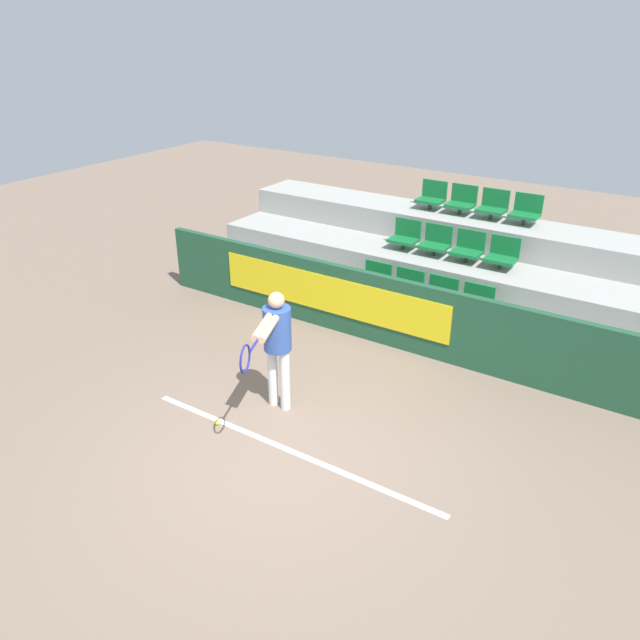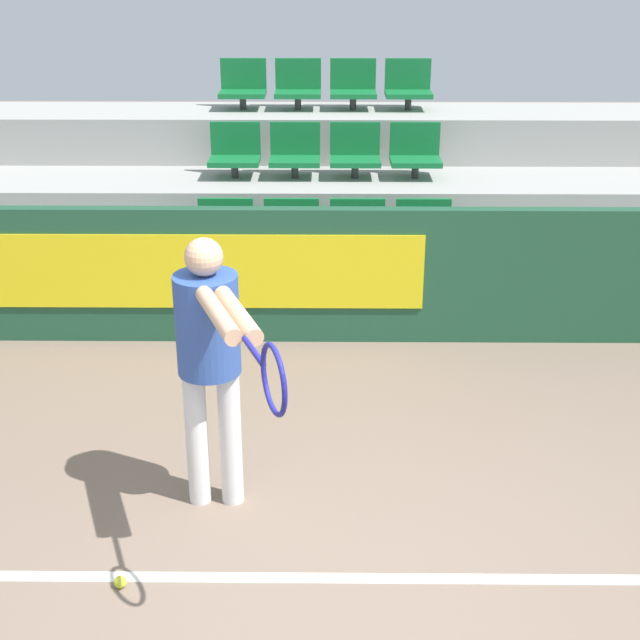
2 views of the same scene
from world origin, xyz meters
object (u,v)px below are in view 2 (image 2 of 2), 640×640
object	(u,v)px
stadium_chair_4	(235,153)
stadium_chair_11	(408,87)
stadium_chair_7	(415,153)
stadium_chair_9	(298,86)
stadium_chair_5	(295,153)
stadium_chair_10	(353,87)
stadium_chair_8	(243,86)
stadium_chair_1	(291,232)
tennis_player	(211,348)
tennis_ball	(120,582)
stadium_chair_2	(357,232)
stadium_chair_0	(225,232)
stadium_chair_3	(424,233)
stadium_chair_6	(355,153)

from	to	relation	value
stadium_chair_4	stadium_chair_11	bearing A→B (deg)	31.19
stadium_chair_7	stadium_chair_4	bearing A→B (deg)	180.00
stadium_chair_4	stadium_chair_9	xyz separation A→B (m)	(0.59, 1.07, 0.47)
stadium_chair_7	stadium_chair_9	bearing A→B (deg)	137.76
stadium_chair_7	stadium_chair_5	bearing A→B (deg)	180.00
stadium_chair_10	stadium_chair_8	bearing A→B (deg)	180.00
stadium_chair_1	stadium_chair_7	distance (m)	1.66
stadium_chair_11	tennis_player	distance (m)	5.51
tennis_ball	stadium_chair_4	bearing A→B (deg)	88.14
stadium_chair_2	stadium_chair_5	size ratio (longest dim) A/B	1.00
stadium_chair_8	stadium_chair_2	bearing A→B (deg)	-61.16
stadium_chair_10	stadium_chair_0	bearing A→B (deg)	-118.84
stadium_chair_0	stadium_chair_2	world-z (taller)	same
stadium_chair_2	tennis_ball	size ratio (longest dim) A/B	7.77
stadium_chair_3	stadium_chair_9	distance (m)	2.61
tennis_player	stadium_chair_10	bearing A→B (deg)	59.46
tennis_player	stadium_chair_8	bearing A→B (deg)	72.14
stadium_chair_7	stadium_chair_2	bearing A→B (deg)	-118.84
stadium_chair_0	stadium_chair_7	distance (m)	2.11
stadium_chair_5	stadium_chair_4	bearing A→B (deg)	180.00
stadium_chair_2	stadium_chair_8	world-z (taller)	stadium_chair_8
stadium_chair_7	stadium_chair_11	world-z (taller)	stadium_chair_11
stadium_chair_3	stadium_chair_5	bearing A→B (deg)	137.76
stadium_chair_0	stadium_chair_10	bearing A→B (deg)	61.16
stadium_chair_1	stadium_chair_7	world-z (taller)	stadium_chair_7
stadium_chair_5	stadium_chair_3	bearing A→B (deg)	-42.24
stadium_chair_11	stadium_chair_6	bearing A→B (deg)	-118.84
stadium_chair_6	stadium_chair_9	xyz separation A→B (m)	(-0.59, 1.07, 0.47)
stadium_chair_1	stadium_chair_6	world-z (taller)	stadium_chair_6
stadium_chair_4	stadium_chair_11	size ratio (longest dim) A/B	1.00
stadium_chair_2	stadium_chair_10	world-z (taller)	stadium_chair_10
stadium_chair_6	tennis_player	distance (m)	4.30
stadium_chair_8	stadium_chair_4	bearing A→B (deg)	-90.00
stadium_chair_5	stadium_chair_10	xyz separation A→B (m)	(0.59, 1.07, 0.47)
stadium_chair_9	tennis_player	xyz separation A→B (m)	(-0.31, -5.27, -0.61)
stadium_chair_1	stadium_chair_2	bearing A→B (deg)	0.00
stadium_chair_3	stadium_chair_8	distance (m)	2.92
stadium_chair_0	stadium_chair_10	world-z (taller)	stadium_chair_10
stadium_chair_7	stadium_chair_11	bearing A→B (deg)	90.00
stadium_chair_10	stadium_chair_7	bearing A→B (deg)	-61.16
stadium_chair_8	stadium_chair_11	bearing A→B (deg)	0.00
stadium_chair_3	stadium_chair_6	xyz separation A→B (m)	(-0.59, 1.07, 0.47)
stadium_chair_0	stadium_chair_8	size ratio (longest dim) A/B	1.00
stadium_chair_6	stadium_chair_7	world-z (taller)	same
stadium_chair_8	stadium_chair_6	bearing A→B (deg)	-42.24
stadium_chair_7	stadium_chair_10	xyz separation A→B (m)	(-0.59, 1.07, 0.47)
tennis_player	stadium_chair_4	bearing A→B (deg)	72.90
stadium_chair_3	stadium_chair_10	size ratio (longest dim) A/B	1.00
stadium_chair_1	stadium_chair_10	xyz separation A→B (m)	(0.59, 2.13, 0.94)
stadium_chair_0	stadium_chair_1	distance (m)	0.59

